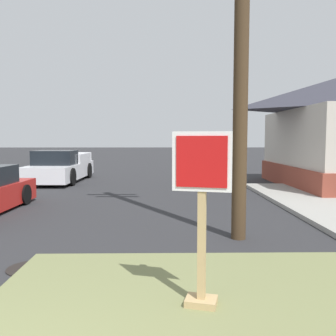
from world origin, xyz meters
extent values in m
cube|color=tan|center=(2.12, 2.27, 1.06)|extent=(0.11, 0.11, 1.96)
cube|color=tan|center=(2.12, 2.27, 0.12)|extent=(0.42, 0.37, 0.08)
cube|color=white|center=(2.11, 2.22, 1.76)|extent=(0.65, 0.19, 0.68)
cube|color=red|center=(2.10, 2.21, 1.76)|extent=(0.56, 0.16, 0.58)
cylinder|color=black|center=(-0.39, 3.69, 0.01)|extent=(0.70, 0.70, 0.02)
cylinder|color=black|center=(-2.54, 9.14, 0.31)|extent=(0.24, 0.63, 0.62)
sphere|color=red|center=(-2.83, 9.96, 0.47)|extent=(0.12, 0.12, 0.12)
cube|color=silver|center=(-3.12, 15.13, 0.50)|extent=(2.14, 5.20, 0.68)
cube|color=black|center=(-3.14, 14.41, 1.14)|extent=(1.79, 1.39, 0.68)
cube|color=silver|center=(-2.15, 16.01, 1.06)|extent=(0.16, 2.16, 0.44)
cube|color=silver|center=(-4.04, 16.06, 1.06)|extent=(0.16, 2.16, 0.44)
cube|color=silver|center=(-3.05, 17.65, 1.06)|extent=(1.79, 0.15, 0.44)
cylinder|color=black|center=(-2.23, 13.56, 0.38)|extent=(0.28, 0.77, 0.76)
cylinder|color=black|center=(-4.10, 13.62, 0.38)|extent=(0.28, 0.77, 0.76)
cylinder|color=black|center=(-2.14, 16.65, 0.38)|extent=(0.28, 0.77, 0.76)
cylinder|color=black|center=(-4.02, 16.70, 0.38)|extent=(0.28, 0.77, 0.76)
cylinder|color=#42301E|center=(3.20, 5.32, 4.60)|extent=(0.29, 0.29, 9.21)
camera|label=1|loc=(1.66, -1.78, 2.02)|focal=38.48mm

